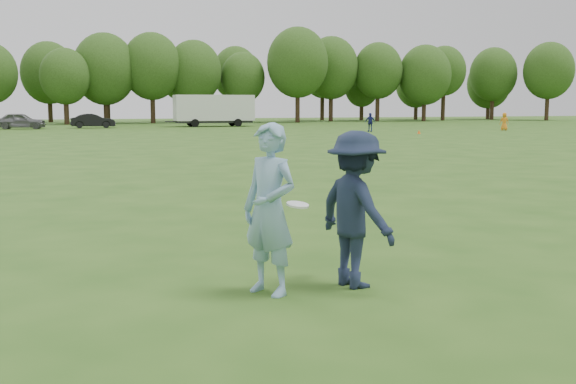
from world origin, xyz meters
name	(u,v)px	position (x,y,z in m)	size (l,w,h in m)	color
ground	(255,311)	(0.00, 0.00, 0.00)	(200.00, 200.00, 0.00)	#2A5116
thrower	(270,209)	(0.36, 0.62, 1.04)	(0.76, 0.50, 2.07)	#7FA9C5
defender	(356,209)	(1.48, 0.61, 0.98)	(1.27, 0.73, 1.96)	#1A243A
player_far_b	(370,122)	(22.24, 44.18, 0.78)	(0.91, 0.38, 1.56)	navy
player_far_c	(504,122)	(34.46, 42.86, 0.77)	(0.76, 0.49, 1.55)	orange
car_e	(20,121)	(-5.72, 59.53, 0.75)	(1.77, 4.41, 1.50)	slate
car_f	(93,121)	(0.72, 60.19, 0.68)	(1.44, 4.14, 1.36)	black
field_cone	(419,132)	(24.12, 39.32, 0.15)	(0.28, 0.28, 0.30)	#FF5A0D
disc_in_play	(298,205)	(0.64, 0.41, 1.11)	(0.28, 0.28, 0.08)	white
cargo_trailer	(214,109)	(12.66, 60.98, 1.78)	(9.00, 2.75, 3.20)	white
treeline	(104,70)	(2.81, 76.90, 6.26)	(130.35, 18.39, 11.74)	#332114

